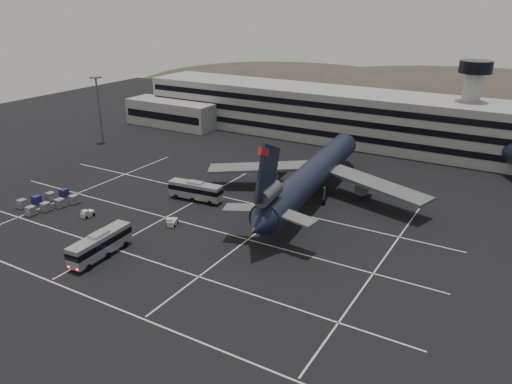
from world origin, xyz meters
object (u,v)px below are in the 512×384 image
uld_cluster (48,202)px  tug_a (87,214)px  bus_far (196,190)px  trijet_main (312,175)px  bus_near (100,244)px

uld_cluster → tug_a: bearing=0.4°
bus_far → trijet_main: bearing=-64.3°
bus_far → uld_cluster: 29.03m
tug_a → uld_cluster: bearing=-177.4°
bus_near → tug_a: bearing=141.6°
bus_near → tug_a: 16.89m
trijet_main → bus_far: (-20.02, -12.09, -3.05)m
tug_a → uld_cluster: uld_cluster is taller
bus_far → uld_cluster: (-23.42, -17.11, -1.36)m
bus_near → bus_far: (-1.26, 26.61, -0.10)m
uld_cluster → trijet_main: bearing=33.9°
bus_far → tug_a: (-12.55, -17.02, -1.53)m
bus_far → uld_cluster: bus_far is taller
tug_a → uld_cluster: (-10.87, -0.08, 0.18)m
bus_near → bus_far: size_ratio=1.04×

